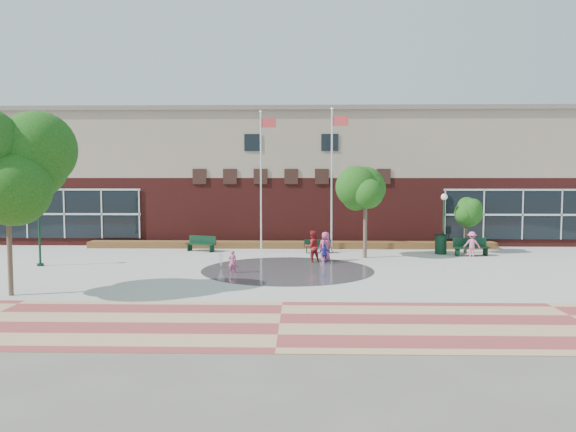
{
  "coord_description": "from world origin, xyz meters",
  "views": [
    {
      "loc": [
        0.68,
        -24.14,
        4.57
      ],
      "look_at": [
        0.0,
        4.0,
        2.6
      ],
      "focal_mm": 35.0,
      "sensor_mm": 36.0,
      "label": 1
    }
  ],
  "objects_px": {
    "flagpole_left": "(262,174)",
    "bench_left": "(201,247)",
    "flagpole_right": "(333,172)",
    "tree_big_left": "(7,166)",
    "trash_can": "(441,244)",
    "child_splash": "(233,262)"
  },
  "relations": [
    {
      "from": "flagpole_right",
      "to": "bench_left",
      "type": "xyz_separation_m",
      "value": [
        -8.03,
        -0.1,
        -4.56
      ]
    },
    {
      "from": "flagpole_left",
      "to": "child_splash",
      "type": "bearing_deg",
      "value": -89.59
    },
    {
      "from": "flagpole_left",
      "to": "child_splash",
      "type": "xyz_separation_m",
      "value": [
        -0.86,
        -7.47,
        -4.19
      ]
    },
    {
      "from": "trash_can",
      "to": "tree_big_left",
      "type": "xyz_separation_m",
      "value": [
        -19.39,
        -12.1,
        4.37
      ]
    },
    {
      "from": "flagpole_right",
      "to": "child_splash",
      "type": "relative_size",
      "value": 7.82
    },
    {
      "from": "bench_left",
      "to": "flagpole_left",
      "type": "bearing_deg",
      "value": 19.21
    },
    {
      "from": "bench_left",
      "to": "child_splash",
      "type": "height_order",
      "value": "child_splash"
    },
    {
      "from": "flagpole_left",
      "to": "bench_left",
      "type": "distance_m",
      "value": 5.82
    },
    {
      "from": "flagpole_right",
      "to": "tree_big_left",
      "type": "relative_size",
      "value": 1.26
    },
    {
      "from": "flagpole_left",
      "to": "child_splash",
      "type": "relative_size",
      "value": 7.64
    },
    {
      "from": "flagpole_right",
      "to": "child_splash",
      "type": "xyz_separation_m",
      "value": [
        -5.13,
        -7.82,
        -4.31
      ]
    },
    {
      "from": "flagpole_left",
      "to": "bench_left",
      "type": "height_order",
      "value": "flagpole_left"
    },
    {
      "from": "trash_can",
      "to": "tree_big_left",
      "type": "distance_m",
      "value": 23.26
    },
    {
      "from": "flagpole_right",
      "to": "tree_big_left",
      "type": "distance_m",
      "value": 18.4
    },
    {
      "from": "flagpole_right",
      "to": "child_splash",
      "type": "distance_m",
      "value": 10.3
    },
    {
      "from": "trash_can",
      "to": "child_splash",
      "type": "height_order",
      "value": "trash_can"
    },
    {
      "from": "flagpole_left",
      "to": "flagpole_right",
      "type": "relative_size",
      "value": 0.98
    },
    {
      "from": "flagpole_right",
      "to": "trash_can",
      "type": "height_order",
      "value": "flagpole_right"
    },
    {
      "from": "trash_can",
      "to": "tree_big_left",
      "type": "relative_size",
      "value": 0.17
    },
    {
      "from": "flagpole_right",
      "to": "tree_big_left",
      "type": "xyz_separation_m",
      "value": [
        -13.03,
        -12.99,
        0.09
      ]
    },
    {
      "from": "bench_left",
      "to": "tree_big_left",
      "type": "relative_size",
      "value": 0.28
    },
    {
      "from": "flagpole_left",
      "to": "trash_can",
      "type": "height_order",
      "value": "flagpole_left"
    }
  ]
}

